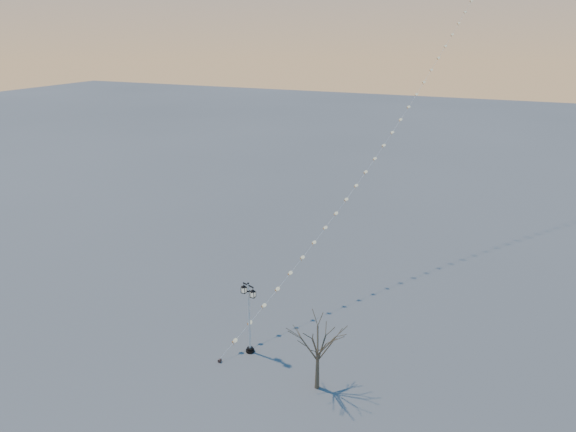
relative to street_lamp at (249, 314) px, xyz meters
The scene contains 4 objects.
ground 4.48m from the street_lamp, 96.20° to the right, with size 300.00×300.00×0.00m, color #5A5B5B.
street_lamp is the anchor object (origin of this frame).
bare_tree 5.57m from the street_lamp, 17.17° to the right, with size 2.66×2.66×4.41m.
kite_train 25.02m from the street_lamp, 77.81° to the left, with size 12.40×46.99×30.01m.
Camera 1 is at (14.06, -21.91, 20.01)m, focal length 31.89 mm.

